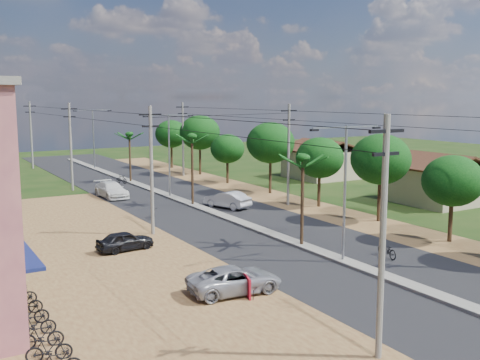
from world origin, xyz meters
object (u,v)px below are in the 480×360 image
(car_parked_silver, at_px, (235,280))
(parked_scooter_row, at_px, (38,330))
(car_parked_dark, at_px, (125,241))
(moto_rider_east, at_px, (387,250))
(car_white_far, at_px, (111,190))
(car_silver_mid, at_px, (227,200))
(roadside_sign, at_px, (247,287))

(car_parked_silver, xyz_separation_m, parked_scooter_row, (-9.47, -0.86, -0.16))
(car_parked_dark, height_order, parked_scooter_row, car_parked_dark)
(car_parked_silver, bearing_deg, moto_rider_east, -81.05)
(car_parked_silver, distance_m, moto_rider_east, 10.94)
(car_parked_dark, relative_size, moto_rider_east, 1.92)
(car_white_far, height_order, car_parked_silver, car_white_far)
(car_silver_mid, distance_m, car_parked_dark, 14.98)
(car_parked_dark, bearing_deg, parked_scooter_row, 139.88)
(car_parked_silver, height_order, roadside_sign, car_parked_silver)
(car_parked_silver, xyz_separation_m, car_parked_dark, (-2.04, 10.20, -0.04))
(car_parked_silver, distance_m, roadside_sign, 0.81)
(car_parked_silver, bearing_deg, car_parked_dark, 16.98)
(car_silver_mid, distance_m, parked_scooter_row, 27.83)
(car_parked_silver, xyz_separation_m, roadside_sign, (0.25, -0.75, -0.14))
(car_silver_mid, relative_size, parked_scooter_row, 0.44)
(parked_scooter_row, bearing_deg, car_parked_dark, 56.11)
(car_silver_mid, xyz_separation_m, moto_rider_east, (0.72, -18.20, -0.23))
(car_parked_silver, height_order, parked_scooter_row, car_parked_silver)
(car_parked_silver, height_order, moto_rider_east, car_parked_silver)
(car_white_far, xyz_separation_m, roadside_sign, (-2.92, -29.77, -0.21))
(car_silver_mid, bearing_deg, car_parked_dark, 15.97)
(car_white_far, relative_size, car_parked_silver, 1.07)
(car_silver_mid, height_order, car_parked_silver, car_silver_mid)
(car_silver_mid, bearing_deg, roadside_sign, 43.83)
(parked_scooter_row, bearing_deg, car_white_far, 67.07)
(parked_scooter_row, bearing_deg, car_parked_silver, 5.20)
(car_white_far, xyz_separation_m, parked_scooter_row, (-12.64, -29.88, -0.23))
(car_silver_mid, height_order, roadside_sign, car_silver_mid)
(car_white_far, relative_size, moto_rider_east, 2.70)
(car_white_far, xyz_separation_m, car_parked_dark, (-5.21, -18.82, -0.12))
(car_parked_dark, bearing_deg, roadside_sign, -174.42)
(moto_rider_east, height_order, parked_scooter_row, parked_scooter_row)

